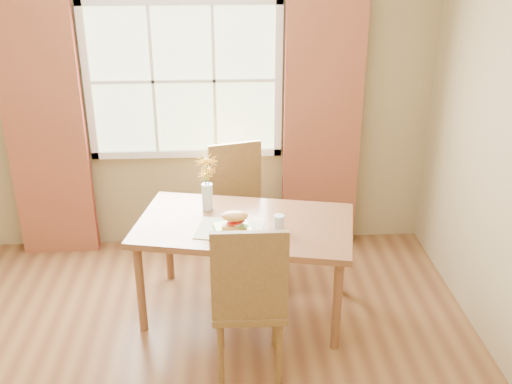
{
  "coord_description": "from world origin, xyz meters",
  "views": [
    {
      "loc": [
        0.32,
        -3.01,
        2.68
      ],
      "look_at": [
        0.53,
        0.72,
        1.0
      ],
      "focal_mm": 42.0,
      "sensor_mm": 36.0,
      "label": 1
    }
  ],
  "objects_px": {
    "chair_far": "(239,202)",
    "dining_table": "(245,232)",
    "croissant_sandwich": "(235,221)",
    "flower_vase": "(207,178)",
    "chair_near": "(249,296)",
    "water_glass": "(279,223)"
  },
  "relations": [
    {
      "from": "chair_near",
      "to": "chair_far",
      "type": "relative_size",
      "value": 1.02
    },
    {
      "from": "croissant_sandwich",
      "to": "flower_vase",
      "type": "distance_m",
      "value": 0.46
    },
    {
      "from": "chair_far",
      "to": "water_glass",
      "type": "distance_m",
      "value": 0.85
    },
    {
      "from": "chair_far",
      "to": "croissant_sandwich",
      "type": "xyz_separation_m",
      "value": [
        -0.05,
        -0.81,
        0.24
      ]
    },
    {
      "from": "dining_table",
      "to": "croissant_sandwich",
      "type": "bearing_deg",
      "value": -105.0
    },
    {
      "from": "chair_near",
      "to": "chair_far",
      "type": "distance_m",
      "value": 1.38
    },
    {
      "from": "dining_table",
      "to": "water_glass",
      "type": "distance_m",
      "value": 0.29
    },
    {
      "from": "croissant_sandwich",
      "to": "chair_near",
      "type": "bearing_deg",
      "value": -78.93
    },
    {
      "from": "flower_vase",
      "to": "chair_far",
      "type": "bearing_deg",
      "value": 60.82
    },
    {
      "from": "dining_table",
      "to": "chair_near",
      "type": "height_order",
      "value": "chair_near"
    },
    {
      "from": "water_glass",
      "to": "flower_vase",
      "type": "relative_size",
      "value": 0.26
    },
    {
      "from": "dining_table",
      "to": "croissant_sandwich",
      "type": "relative_size",
      "value": 8.42
    },
    {
      "from": "chair_near",
      "to": "croissant_sandwich",
      "type": "bearing_deg",
      "value": 97.69
    },
    {
      "from": "chair_far",
      "to": "dining_table",
      "type": "bearing_deg",
      "value": -103.15
    },
    {
      "from": "water_glass",
      "to": "flower_vase",
      "type": "bearing_deg",
      "value": 144.24
    },
    {
      "from": "chair_near",
      "to": "water_glass",
      "type": "bearing_deg",
      "value": 69.07
    },
    {
      "from": "dining_table",
      "to": "flower_vase",
      "type": "relative_size",
      "value": 4.01
    },
    {
      "from": "dining_table",
      "to": "chair_far",
      "type": "distance_m",
      "value": 0.67
    },
    {
      "from": "chair_far",
      "to": "flower_vase",
      "type": "distance_m",
      "value": 0.64
    },
    {
      "from": "croissant_sandwich",
      "to": "water_glass",
      "type": "relative_size",
      "value": 1.81
    },
    {
      "from": "chair_near",
      "to": "chair_far",
      "type": "height_order",
      "value": "chair_near"
    },
    {
      "from": "water_glass",
      "to": "croissant_sandwich",
      "type": "bearing_deg",
      "value": -176.08
    }
  ]
}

